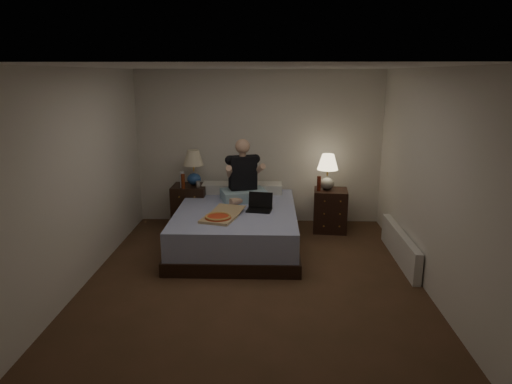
{
  "coord_description": "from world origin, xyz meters",
  "views": [
    {
      "loc": [
        0.21,
        -5.16,
        2.43
      ],
      "look_at": [
        0.0,
        0.9,
        0.85
      ],
      "focal_mm": 32.0,
      "sensor_mm": 36.0,
      "label": 1
    }
  ],
  "objects_px": {
    "person": "(243,170)",
    "pizza_box": "(218,218)",
    "beer_bottle_left": "(183,181)",
    "radiator": "(400,246)",
    "lamp_right": "(327,172)",
    "soda_can": "(198,184)",
    "nightstand_right": "(330,210)",
    "beer_bottle_right": "(319,184)",
    "laptop": "(259,203)",
    "water_bottle": "(182,180)",
    "nightstand_left": "(190,206)",
    "bed": "(237,227)",
    "lamp_left": "(194,168)"
  },
  "relations": [
    {
      "from": "person",
      "to": "pizza_box",
      "type": "height_order",
      "value": "person"
    },
    {
      "from": "beer_bottle_left",
      "to": "radiator",
      "type": "bearing_deg",
      "value": -19.06
    },
    {
      "from": "nightstand_right",
      "to": "soda_can",
      "type": "xyz_separation_m",
      "value": [
        -2.08,
        -0.01,
        0.41
      ]
    },
    {
      "from": "nightstand_right",
      "to": "lamp_right",
      "type": "xyz_separation_m",
      "value": [
        -0.06,
        0.02,
        0.61
      ]
    },
    {
      "from": "nightstand_right",
      "to": "soda_can",
      "type": "bearing_deg",
      "value": -174.34
    },
    {
      "from": "nightstand_right",
      "to": "beer_bottle_left",
      "type": "distance_m",
      "value": 2.35
    },
    {
      "from": "nightstand_right",
      "to": "lamp_left",
      "type": "xyz_separation_m",
      "value": [
        -2.17,
        0.14,
        0.64
      ]
    },
    {
      "from": "beer_bottle_right",
      "to": "radiator",
      "type": "relative_size",
      "value": 0.14
    },
    {
      "from": "lamp_left",
      "to": "person",
      "type": "bearing_deg",
      "value": -25.87
    },
    {
      "from": "soda_can",
      "to": "beer_bottle_right",
      "type": "height_order",
      "value": "beer_bottle_right"
    },
    {
      "from": "nightstand_right",
      "to": "person",
      "type": "bearing_deg",
      "value": -163.94
    },
    {
      "from": "lamp_right",
      "to": "laptop",
      "type": "relative_size",
      "value": 1.65
    },
    {
      "from": "lamp_right",
      "to": "water_bottle",
      "type": "xyz_separation_m",
      "value": [
        -2.26,
        -0.07,
        -0.13
      ]
    },
    {
      "from": "lamp_right",
      "to": "pizza_box",
      "type": "xyz_separation_m",
      "value": [
        -1.57,
        -1.28,
        -0.35
      ]
    },
    {
      "from": "bed",
      "to": "nightstand_right",
      "type": "xyz_separation_m",
      "value": [
        1.43,
        0.69,
        0.05
      ]
    },
    {
      "from": "person",
      "to": "beer_bottle_right",
      "type": "bearing_deg",
      "value": -7.89
    },
    {
      "from": "soda_can",
      "to": "beer_bottle_right",
      "type": "bearing_deg",
      "value": -1.68
    },
    {
      "from": "soda_can",
      "to": "beer_bottle_left",
      "type": "bearing_deg",
      "value": -155.98
    },
    {
      "from": "nightstand_right",
      "to": "person",
      "type": "height_order",
      "value": "person"
    },
    {
      "from": "water_bottle",
      "to": "laptop",
      "type": "xyz_separation_m",
      "value": [
        1.22,
        -0.76,
        -0.14
      ]
    },
    {
      "from": "bed",
      "to": "water_bottle",
      "type": "relative_size",
      "value": 8.95
    },
    {
      "from": "beer_bottle_right",
      "to": "pizza_box",
      "type": "relative_size",
      "value": 0.3
    },
    {
      "from": "nightstand_left",
      "to": "radiator",
      "type": "height_order",
      "value": "nightstand_left"
    },
    {
      "from": "nightstand_left",
      "to": "lamp_right",
      "type": "bearing_deg",
      "value": -0.59
    },
    {
      "from": "radiator",
      "to": "laptop",
      "type": "bearing_deg",
      "value": 169.13
    },
    {
      "from": "laptop",
      "to": "pizza_box",
      "type": "distance_m",
      "value": 0.69
    },
    {
      "from": "nightstand_right",
      "to": "laptop",
      "type": "relative_size",
      "value": 1.97
    },
    {
      "from": "beer_bottle_left",
      "to": "person",
      "type": "height_order",
      "value": "person"
    },
    {
      "from": "water_bottle",
      "to": "radiator",
      "type": "xyz_separation_m",
      "value": [
        3.11,
        -1.13,
        -0.62
      ]
    },
    {
      "from": "lamp_right",
      "to": "pizza_box",
      "type": "relative_size",
      "value": 0.74
    },
    {
      "from": "radiator",
      "to": "lamp_left",
      "type": "bearing_deg",
      "value": 156.01
    },
    {
      "from": "lamp_right",
      "to": "beer_bottle_left",
      "type": "xyz_separation_m",
      "value": [
        -2.24,
        -0.13,
        -0.14
      ]
    },
    {
      "from": "soda_can",
      "to": "person",
      "type": "height_order",
      "value": "person"
    },
    {
      "from": "nightstand_right",
      "to": "pizza_box",
      "type": "distance_m",
      "value": 2.07
    },
    {
      "from": "lamp_left",
      "to": "person",
      "type": "height_order",
      "value": "person"
    },
    {
      "from": "nightstand_left",
      "to": "bed",
      "type": "bearing_deg",
      "value": -42.56
    },
    {
      "from": "bed",
      "to": "lamp_right",
      "type": "height_order",
      "value": "lamp_right"
    },
    {
      "from": "lamp_left",
      "to": "beer_bottle_left",
      "type": "distance_m",
      "value": 0.33
    },
    {
      "from": "laptop",
      "to": "radiator",
      "type": "relative_size",
      "value": 0.21
    },
    {
      "from": "beer_bottle_right",
      "to": "soda_can",
      "type": "bearing_deg",
      "value": 178.32
    },
    {
      "from": "beer_bottle_left",
      "to": "beer_bottle_right",
      "type": "bearing_deg",
      "value": 1.12
    },
    {
      "from": "bed",
      "to": "pizza_box",
      "type": "xyz_separation_m",
      "value": [
        -0.2,
        -0.57,
        0.32
      ]
    },
    {
      "from": "soda_can",
      "to": "radiator",
      "type": "distance_m",
      "value": 3.15
    },
    {
      "from": "radiator",
      "to": "lamp_right",
      "type": "bearing_deg",
      "value": 125.39
    },
    {
      "from": "bed",
      "to": "beer_bottle_right",
      "type": "relative_size",
      "value": 9.73
    },
    {
      "from": "water_bottle",
      "to": "beer_bottle_right",
      "type": "xyz_separation_m",
      "value": [
        2.13,
        -0.02,
        -0.04
      ]
    },
    {
      "from": "lamp_right",
      "to": "soda_can",
      "type": "distance_m",
      "value": 2.03
    },
    {
      "from": "lamp_left",
      "to": "pizza_box",
      "type": "xyz_separation_m",
      "value": [
        0.54,
        -1.4,
        -0.38
      ]
    },
    {
      "from": "person",
      "to": "laptop",
      "type": "bearing_deg",
      "value": -83.04
    },
    {
      "from": "nightstand_right",
      "to": "radiator",
      "type": "height_order",
      "value": "nightstand_right"
    }
  ]
}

